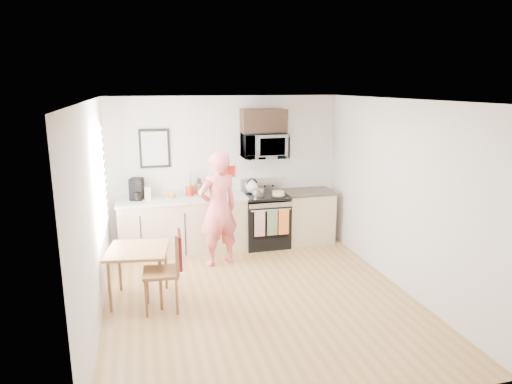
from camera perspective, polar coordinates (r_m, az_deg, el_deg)
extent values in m
plane|color=olive|center=(6.26, 0.43, -13.10)|extent=(4.60, 4.60, 0.00)
cube|color=silver|center=(7.99, -3.77, 2.57)|extent=(4.00, 0.04, 2.60)
cube|color=silver|center=(3.74, 9.64, -10.25)|extent=(4.00, 0.04, 2.60)
cube|color=silver|center=(5.65, -19.59, -2.72)|extent=(0.04, 4.60, 2.60)
cube|color=silver|center=(6.59, 17.52, -0.34)|extent=(0.04, 4.60, 2.60)
cube|color=white|center=(5.61, 0.48, 11.43)|extent=(4.00, 4.60, 0.04)
cube|color=silver|center=(6.37, -18.99, 1.39)|extent=(0.02, 1.40, 1.50)
cube|color=white|center=(6.36, -18.90, 1.40)|extent=(0.01, 1.30, 1.40)
cube|color=#C9BA81|center=(7.81, -9.06, -4.27)|extent=(2.10, 0.60, 0.90)
cube|color=beige|center=(7.68, -9.19, -0.92)|extent=(2.14, 0.64, 0.04)
cube|color=#C9BA81|center=(8.29, 6.48, -3.13)|extent=(0.84, 0.60, 0.90)
cube|color=black|center=(8.17, 6.56, 0.03)|extent=(0.88, 0.64, 0.04)
cube|color=black|center=(8.05, 1.18, -4.04)|extent=(0.76, 0.65, 0.77)
cube|color=black|center=(7.74, 1.81, -4.26)|extent=(0.61, 0.02, 0.45)
cube|color=#ABABAF|center=(7.65, 1.82, -1.90)|extent=(0.74, 0.02, 0.14)
cylinder|color=#ABABAF|center=(7.61, 1.92, -2.28)|extent=(0.68, 0.02, 0.02)
cube|color=black|center=(7.91, 1.20, -0.48)|extent=(0.76, 0.65, 0.04)
cube|color=#ABABAF|center=(8.13, 0.68, 0.92)|extent=(0.76, 0.08, 0.24)
cube|color=white|center=(7.62, 0.47, -3.98)|extent=(0.18, 0.02, 0.44)
cube|color=#627950|center=(7.68, 2.06, -3.86)|extent=(0.18, 0.02, 0.44)
cube|color=orange|center=(7.73, 3.49, -3.75)|extent=(0.18, 0.02, 0.44)
imported|color=#ABABAF|center=(7.85, 1.02, 5.80)|extent=(0.76, 0.51, 0.42)
cube|color=black|center=(7.85, 0.95, 8.89)|extent=(0.76, 0.35, 0.40)
cube|color=black|center=(7.77, -12.56, 5.34)|extent=(0.50, 0.03, 0.65)
cube|color=#A2A59C|center=(7.75, -12.55, 5.32)|extent=(0.42, 0.01, 0.56)
cube|color=#A0150D|center=(7.99, -3.40, 2.57)|extent=(0.20, 0.02, 0.20)
imported|color=#E3433E|center=(7.09, -4.74, -2.14)|extent=(0.76, 0.61, 1.80)
cube|color=brown|center=(6.14, -14.59, -7.05)|extent=(0.76, 0.76, 0.04)
cylinder|color=brown|center=(6.05, -17.84, -11.23)|extent=(0.04, 0.04, 0.67)
cylinder|color=brown|center=(5.94, -11.82, -11.31)|extent=(0.04, 0.04, 0.67)
cylinder|color=brown|center=(6.61, -16.69, -9.01)|extent=(0.04, 0.04, 0.67)
cylinder|color=brown|center=(6.52, -11.22, -9.02)|extent=(0.04, 0.04, 0.67)
cube|color=brown|center=(5.89, -11.81, -9.80)|extent=(0.46, 0.46, 0.04)
cube|color=brown|center=(5.79, -9.89, -7.24)|extent=(0.07, 0.44, 0.52)
cube|color=#500D17|center=(5.79, -9.62, -7.13)|extent=(0.09, 0.39, 0.43)
cylinder|color=brown|center=(5.84, -13.55, -12.93)|extent=(0.03, 0.03, 0.48)
cylinder|color=brown|center=(5.83, -9.84, -12.78)|extent=(0.03, 0.03, 0.48)
cylinder|color=brown|center=(6.17, -13.43, -11.43)|extent=(0.03, 0.03, 0.48)
cylinder|color=brown|center=(6.17, -9.94, -11.29)|extent=(0.03, 0.03, 0.48)
cube|color=brown|center=(7.90, -7.14, 0.41)|extent=(0.14, 0.15, 0.19)
cylinder|color=#A0150D|center=(7.81, -8.28, 0.14)|extent=(0.14, 0.14, 0.17)
imported|color=silver|center=(7.71, -10.72, -0.55)|extent=(0.23, 0.23, 0.05)
cube|color=tan|center=(7.63, -13.40, -0.17)|extent=(0.10, 0.10, 0.23)
cube|color=black|center=(7.71, -14.68, 0.38)|extent=(0.25, 0.28, 0.35)
cylinder|color=black|center=(7.63, -14.64, -0.45)|extent=(0.13, 0.13, 0.13)
cube|color=tan|center=(7.58, -5.35, -0.40)|extent=(0.32, 0.18, 0.11)
cylinder|color=black|center=(7.80, 2.79, -0.46)|extent=(0.25, 0.25, 0.01)
cylinder|color=tan|center=(7.79, 2.79, -0.15)|extent=(0.21, 0.21, 0.07)
sphere|color=silver|center=(7.97, -0.50, 0.61)|extent=(0.21, 0.21, 0.21)
cone|color=silver|center=(7.95, -0.50, 1.39)|extent=(0.07, 0.07, 0.07)
torus|color=black|center=(7.96, -0.50, 1.07)|extent=(0.19, 0.02, 0.19)
cylinder|color=#ABABAF|center=(7.79, 0.28, -0.09)|extent=(0.22, 0.22, 0.11)
cylinder|color=black|center=(7.63, 0.48, -0.05)|extent=(0.04, 0.20, 0.02)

